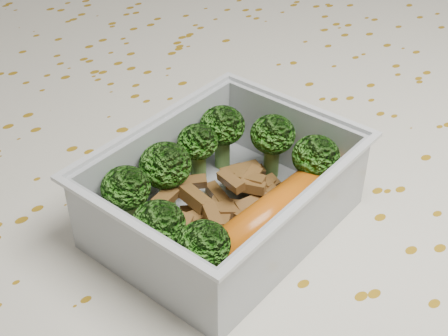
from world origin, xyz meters
TOP-DOWN VIEW (x-y plane):
  - dining_table at (0.00, 0.00)m, footprint 1.40×0.90m
  - tablecloth at (0.00, 0.00)m, footprint 1.46×0.96m
  - lunch_container at (-0.01, -0.02)m, footprint 0.20×0.17m
  - broccoli_florets at (-0.01, -0.00)m, footprint 0.16×0.13m
  - meat_pile at (-0.01, -0.01)m, footprint 0.11×0.07m
  - sausage at (-0.00, -0.05)m, footprint 0.15×0.05m

SIDE VIEW (x-z plane):
  - dining_table at x=0.00m, z-range 0.29..1.04m
  - tablecloth at x=0.00m, z-range 0.62..0.81m
  - meat_pile at x=-0.01m, z-range 0.76..0.78m
  - lunch_container at x=-0.01m, z-range 0.75..0.81m
  - sausage at x=0.00m, z-range 0.77..0.79m
  - broccoli_florets at x=-0.01m, z-range 0.77..0.82m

